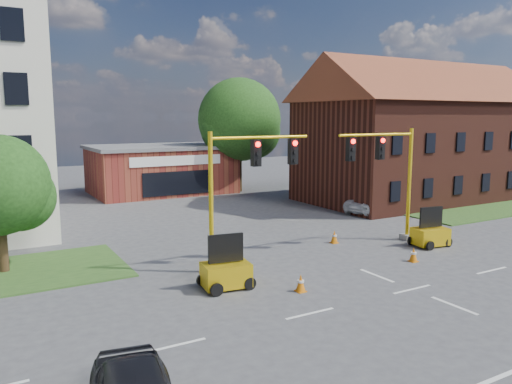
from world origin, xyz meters
TOP-DOWN VIEW (x-y plane):
  - ground at (0.00, 0.00)m, footprint 120.00×120.00m
  - grass_verge_ne at (18.00, 9.00)m, footprint 14.00×4.00m
  - lane_markings at (0.00, -3.00)m, footprint 60.00×36.00m
  - brick_shop at (0.00, 29.98)m, footprint 12.40×8.40m
  - townhouse_row at (18.00, 16.00)m, footprint 21.00×11.00m
  - tree_large at (6.88, 27.08)m, footprint 7.91×7.53m
  - tree_nw_front at (-13.78, 10.58)m, footprint 4.60×4.38m
  - signal_mast_west at (-4.36, 6.00)m, footprint 5.30×0.60m
  - signal_mast_east at (4.36, 6.00)m, footprint 5.30×0.60m
  - trailer_west at (-6.38, 3.82)m, footprint 2.01×1.48m
  - trailer_east at (5.98, 4.37)m, footprint 1.95×1.46m
  - cone_a at (-4.01, 2.00)m, footprint 0.40×0.40m
  - cone_b at (1.96, 7.40)m, footprint 0.40×0.40m
  - cone_c at (3.00, 2.73)m, footprint 0.40×0.40m
  - cone_d at (6.16, 5.56)m, footprint 0.40×0.40m
  - pickup_white at (9.96, 12.86)m, footprint 5.41×3.51m

SIDE VIEW (x-z plane):
  - ground at x=0.00m, z-range 0.00..0.00m
  - lane_markings at x=0.00m, z-range 0.00..0.01m
  - grass_verge_ne at x=18.00m, z-range 0.00..0.08m
  - cone_a at x=-4.01m, z-range -0.01..0.69m
  - cone_b at x=1.96m, z-range -0.01..0.69m
  - cone_c at x=3.00m, z-range -0.01..0.69m
  - cone_d at x=6.16m, z-range -0.01..0.69m
  - trailer_east at x=5.98m, z-range -0.38..1.64m
  - trailer_west at x=-6.38m, z-range -0.40..1.72m
  - pickup_white at x=9.96m, z-range 0.00..1.39m
  - brick_shop at x=0.00m, z-range 0.01..4.31m
  - tree_nw_front at x=-13.78m, z-range 0.69..6.78m
  - signal_mast_west at x=-4.36m, z-range 0.82..7.02m
  - signal_mast_east at x=4.36m, z-range 0.82..7.02m
  - townhouse_row at x=18.00m, z-range 0.18..11.68m
  - tree_large at x=6.88m, z-range 1.13..11.47m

